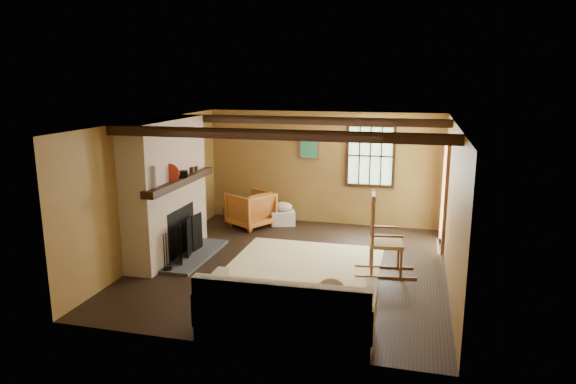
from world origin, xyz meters
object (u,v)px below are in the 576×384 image
(sofa, at_px, (287,315))
(armchair, at_px, (251,209))
(rocking_chair, at_px, (383,240))
(laundry_basket, at_px, (283,218))
(fireplace, at_px, (168,194))

(sofa, bearing_deg, armchair, 111.90)
(rocking_chair, height_order, laundry_basket, rocking_chair)
(fireplace, xyz_separation_m, sofa, (2.76, -2.40, -0.80))
(fireplace, distance_m, laundry_basket, 2.93)
(rocking_chair, relative_size, sofa, 0.62)
(fireplace, distance_m, rocking_chair, 3.76)
(sofa, bearing_deg, laundry_basket, 103.78)
(rocking_chair, xyz_separation_m, laundry_basket, (-2.27, 2.31, -0.41))
(fireplace, xyz_separation_m, rocking_chair, (3.72, 0.05, -0.54))
(fireplace, xyz_separation_m, armchair, (0.82, 2.07, -0.73))
(laundry_basket, bearing_deg, rocking_chair, -45.59)
(fireplace, relative_size, armchair, 2.90)
(rocking_chair, distance_m, laundry_basket, 3.27)
(rocking_chair, distance_m, sofa, 2.64)
(laundry_basket, relative_size, armchair, 0.61)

